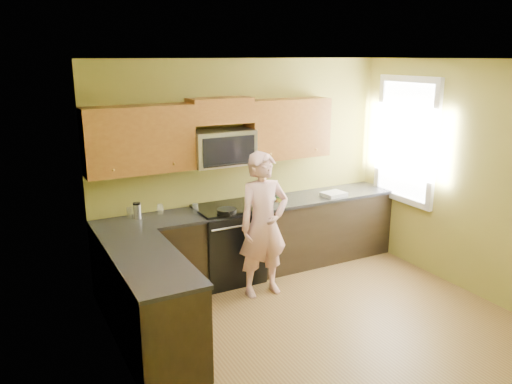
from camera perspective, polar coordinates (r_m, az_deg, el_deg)
floor at (r=5.41m, az=8.64°, el=-15.38°), size 4.00×4.00×0.00m
ceiling at (r=4.67m, az=9.98°, el=14.53°), size 4.00×4.00×0.00m
wall_back at (r=6.52m, az=-1.32°, el=2.91°), size 4.00×0.00×4.00m
wall_left at (r=4.04m, az=-14.17°, el=-5.33°), size 0.00×4.00×4.00m
wall_right at (r=6.25m, az=24.10°, el=1.03°), size 0.00×4.00×4.00m
cabinet_back_run at (r=6.52m, az=-0.09°, el=-5.42°), size 4.00×0.60×0.88m
cabinet_left_run at (r=5.01m, az=-11.80°, el=-12.43°), size 0.60×1.60×0.88m
countertop_back at (r=6.37m, az=-0.05°, el=-1.57°), size 4.00×0.62×0.04m
countertop_left at (r=4.82m, az=-11.98°, el=-7.55°), size 0.62×1.60×0.04m
stove at (r=6.33m, az=-3.21°, el=-5.78°), size 0.76×0.65×0.95m
microwave at (r=6.16m, az=-3.83°, el=3.10°), size 0.76×0.40×0.42m
upper_cab_left at (r=5.87m, az=-12.83°, el=2.15°), size 1.22×0.33×0.75m
upper_cab_right at (r=6.62m, az=3.52°, el=3.95°), size 1.12×0.33×0.75m
upper_cab_over_mw at (r=6.09m, az=-4.07°, el=9.15°), size 0.76×0.33×0.30m
window at (r=6.96m, az=16.56°, el=5.58°), size 0.06×1.06×1.66m
woman at (r=5.82m, az=0.86°, el=-3.72°), size 0.63×0.42×1.70m
frying_pan at (r=5.93m, az=-3.33°, el=-2.37°), size 0.32×0.45×0.05m
butter_tub at (r=6.51m, az=2.88°, el=-1.03°), size 0.15×0.15×0.09m
toast_slice at (r=6.52m, az=2.63°, el=-0.94°), size 0.13×0.13×0.01m
napkin_a at (r=6.20m, az=1.33°, el=-1.55°), size 0.13×0.14×0.06m
napkin_b at (r=6.47m, az=1.75°, el=-0.81°), size 0.14×0.15×0.07m
dish_towel at (r=6.81m, az=8.75°, el=-0.24°), size 0.32×0.27×0.05m
travel_mug at (r=5.96m, az=-13.18°, el=-2.96°), size 0.11×0.11×0.19m
glass_a at (r=6.01m, az=-14.05°, el=-2.26°), size 0.07×0.07×0.12m
glass_b at (r=6.07m, az=-10.73°, el=-1.91°), size 0.09×0.09×0.12m
glass_c at (r=6.03m, az=-6.84°, el=-1.84°), size 0.07×0.07×0.12m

